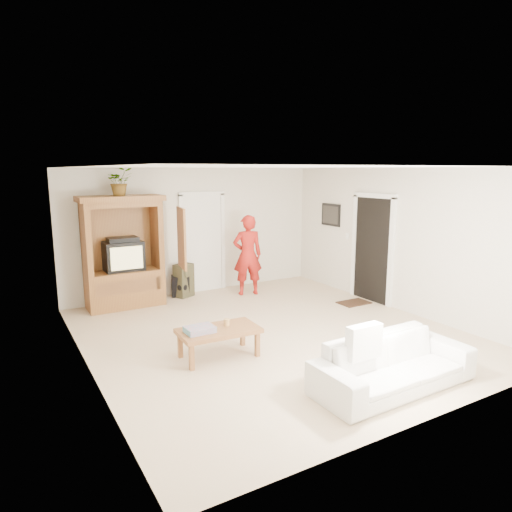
{
  "coord_description": "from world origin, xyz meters",
  "views": [
    {
      "loc": [
        -3.68,
        -5.85,
        2.56
      ],
      "look_at": [
        0.08,
        0.6,
        1.15
      ],
      "focal_mm": 32.0,
      "sensor_mm": 36.0,
      "label": 1
    }
  ],
  "objects_px": {
    "man": "(248,255)",
    "sofa": "(394,364)",
    "armoire": "(125,259)",
    "coffee_table": "(219,332)"
  },
  "relations": [
    {
      "from": "man",
      "to": "sofa",
      "type": "relative_size",
      "value": 0.81
    },
    {
      "from": "man",
      "to": "armoire",
      "type": "bearing_deg",
      "value": 6.76
    },
    {
      "from": "man",
      "to": "coffee_table",
      "type": "bearing_deg",
      "value": 70.71
    },
    {
      "from": "coffee_table",
      "to": "armoire",
      "type": "bearing_deg",
      "value": 100.94
    },
    {
      "from": "man",
      "to": "sofa",
      "type": "bearing_deg",
      "value": 100.12
    },
    {
      "from": "sofa",
      "to": "coffee_table",
      "type": "xyz_separation_m",
      "value": [
        -1.41,
        1.86,
        0.06
      ]
    },
    {
      "from": "man",
      "to": "sofa",
      "type": "height_order",
      "value": "man"
    },
    {
      "from": "armoire",
      "to": "sofa",
      "type": "height_order",
      "value": "armoire"
    },
    {
      "from": "sofa",
      "to": "coffee_table",
      "type": "bearing_deg",
      "value": 126.31
    },
    {
      "from": "man",
      "to": "sofa",
      "type": "xyz_separation_m",
      "value": [
        -0.54,
        -4.52,
        -0.53
      ]
    }
  ]
}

